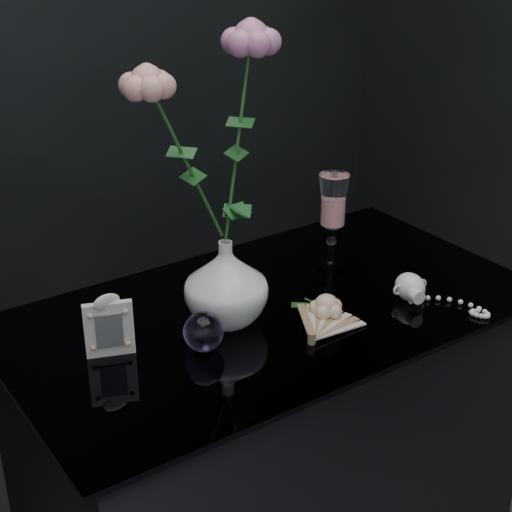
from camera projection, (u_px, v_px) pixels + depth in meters
table at (271, 459)px, 1.72m from camera, size 1.05×0.58×0.76m
vase at (226, 282)px, 1.47m from camera, size 0.21×0.21×0.17m
wine_glass at (332, 221)px, 1.68m from camera, size 0.08×0.08×0.21m
picture_frame at (109, 325)px, 1.37m from camera, size 0.11×0.10×0.12m
paperweight at (203, 332)px, 1.40m from camera, size 0.09×0.09×0.07m
paper_fan at (312, 337)px, 1.42m from camera, size 0.31×0.28×0.03m
loose_rose at (326, 306)px, 1.50m from camera, size 0.12×0.15×0.05m
pearl_jar at (410, 286)px, 1.57m from camera, size 0.23×0.23×0.06m
roses at (214, 133)px, 1.34m from camera, size 0.30×0.13×0.44m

